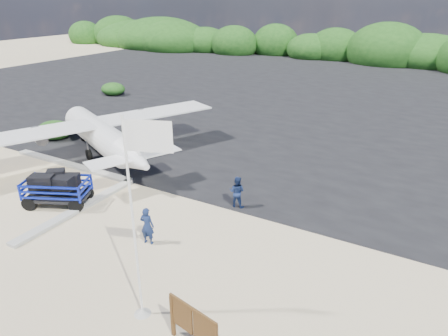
# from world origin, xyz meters

# --- Properties ---
(ground) EXTENTS (160.00, 160.00, 0.00)m
(ground) POSITION_xyz_m (0.00, 0.00, 0.00)
(ground) COLOR beige
(asphalt_apron) EXTENTS (90.00, 50.00, 0.04)m
(asphalt_apron) POSITION_xyz_m (0.00, 30.00, 0.00)
(asphalt_apron) COLOR #B2B2B2
(asphalt_apron) RESTS_ON ground
(lagoon) EXTENTS (9.00, 7.00, 0.40)m
(lagoon) POSITION_xyz_m (-9.00, 1.50, 0.00)
(lagoon) COLOR #B2B2B2
(lagoon) RESTS_ON ground
(vegetation_band) EXTENTS (124.00, 8.00, 4.40)m
(vegetation_band) POSITION_xyz_m (0.00, 55.00, 0.00)
(vegetation_band) COLOR #B2B2B2
(vegetation_band) RESTS_ON ground
(baggage_cart) EXTENTS (3.62, 2.95, 1.58)m
(baggage_cart) POSITION_xyz_m (-5.73, 1.43, 0.00)
(baggage_cart) COLOR #0A1CA4
(baggage_cart) RESTS_ON ground
(flagpole) EXTENTS (1.41, 0.96, 6.50)m
(flagpole) POSITION_xyz_m (2.46, -2.21, 0.00)
(flagpole) COLOR white
(flagpole) RESTS_ON ground
(crew_a) EXTENTS (0.65, 0.49, 1.61)m
(crew_a) POSITION_xyz_m (0.08, 0.99, 0.81)
(crew_a) COLOR #14234D
(crew_a) RESTS_ON ground
(crew_b) EXTENTS (0.83, 0.68, 1.56)m
(crew_b) POSITION_xyz_m (1.79, 5.46, 0.78)
(crew_b) COLOR #14234D
(crew_b) RESTS_ON ground
(aircraft_small) EXTENTS (8.78, 8.78, 2.24)m
(aircraft_small) POSITION_xyz_m (-9.89, 28.55, 0.00)
(aircraft_small) COLOR #B2B2B2
(aircraft_small) RESTS_ON ground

